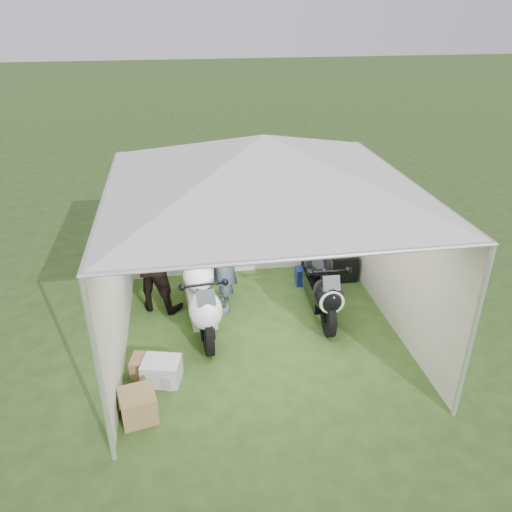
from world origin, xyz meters
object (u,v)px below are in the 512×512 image
object	(u,v)px
person_blue_jacket	(222,258)
crate_2	(164,378)
motorcycle_white	(201,295)
motorcycle_black	(320,282)
canopy_tent	(263,167)
person_dark_jacket	(153,258)
crate_3	(148,367)
paddock_stand	(307,276)
equipment_box	(342,267)
crate_1	(138,406)
crate_0	(162,371)

from	to	relation	value
person_blue_jacket	crate_2	xyz separation A→B (m)	(-0.96, -1.71, -0.80)
motorcycle_white	motorcycle_black	world-z (taller)	motorcycle_white
motorcycle_white	crate_2	size ratio (longest dim) A/B	7.44
canopy_tent	person_dark_jacket	bearing A→B (deg)	147.27
motorcycle_black	crate_3	distance (m)	2.90
person_blue_jacket	crate_3	bearing A→B (deg)	-40.57
paddock_stand	crate_3	bearing A→B (deg)	-143.05
crate_3	equipment_box	bearing A→B (deg)	32.03
motorcycle_black	motorcycle_white	bearing A→B (deg)	-173.22
crate_1	motorcycle_black	bearing A→B (deg)	34.12
canopy_tent	equipment_box	bearing A→B (deg)	39.34
person_dark_jacket	crate_1	distance (m)	2.56
person_dark_jacket	crate_3	size ratio (longest dim) A/B	4.10
motorcycle_white	equipment_box	distance (m)	2.83
motorcycle_white	person_dark_jacket	bearing A→B (deg)	128.58
canopy_tent	crate_2	xyz separation A→B (m)	(-1.45, -0.92, -2.47)
paddock_stand	crate_3	xyz separation A→B (m)	(-2.70, -2.03, -0.01)
motorcycle_black	person_dark_jacket	size ratio (longest dim) A/B	1.15
motorcycle_black	crate_3	world-z (taller)	motorcycle_black
motorcycle_black	equipment_box	distance (m)	1.26
motorcycle_black	crate_0	distance (m)	2.80
paddock_stand	crate_1	bearing A→B (deg)	-135.11
motorcycle_black	equipment_box	size ratio (longest dim) A/B	4.26
paddock_stand	person_dark_jacket	distance (m)	2.71
person_dark_jacket	motorcycle_black	bearing A→B (deg)	-168.54
canopy_tent	crate_0	xyz separation A→B (m)	(-1.48, -0.84, -2.41)
person_dark_jacket	equipment_box	world-z (taller)	person_dark_jacket
motorcycle_white	motorcycle_black	bearing A→B (deg)	-0.44
person_blue_jacket	equipment_box	xyz separation A→B (m)	(2.20, 0.61, -0.67)
crate_0	canopy_tent	bearing A→B (deg)	29.64
paddock_stand	crate_2	size ratio (longest dim) A/B	1.44
equipment_box	person_blue_jacket	bearing A→B (deg)	-164.51
paddock_stand	person_dark_jacket	xyz separation A→B (m)	(-2.59, -0.32, 0.73)
motorcycle_white	person_dark_jacket	size ratio (longest dim) A/B	1.19
equipment_box	crate_1	world-z (taller)	equipment_box
motorcycle_white	equipment_box	bearing A→B (deg)	19.13
canopy_tent	person_blue_jacket	xyz separation A→B (m)	(-0.50, 0.79, -1.67)
crate_2	person_blue_jacket	bearing A→B (deg)	60.70
motorcycle_white	person_blue_jacket	xyz separation A→B (m)	(0.38, 0.51, 0.33)
person_dark_jacket	crate_2	distance (m)	2.07
crate_1	crate_2	world-z (taller)	crate_1
canopy_tent	crate_1	distance (m)	3.30
canopy_tent	motorcycle_white	world-z (taller)	canopy_tent
crate_0	crate_2	size ratio (longest dim) A/B	1.71
equipment_box	crate_1	xyz separation A→B (m)	(-3.45, -2.85, -0.06)
crate_0	crate_3	xyz separation A→B (m)	(-0.18, 0.13, -0.02)
canopy_tent	person_dark_jacket	xyz separation A→B (m)	(-1.55, 1.00, -1.70)
motorcycle_white	paddock_stand	bearing A→B (deg)	24.30
motorcycle_white	person_blue_jacket	size ratio (longest dim) A/B	1.16
equipment_box	motorcycle_white	bearing A→B (deg)	-156.52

